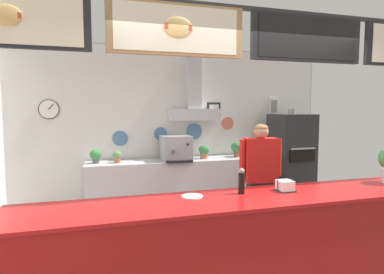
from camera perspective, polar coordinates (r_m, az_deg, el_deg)
name	(u,v)px	position (r m, az deg, el deg)	size (l,w,h in m)	color
back_wall_assembly	(178,124)	(5.67, -2.51, 2.40)	(5.64, 3.03, 2.86)	gray
service_counter	(254,250)	(3.16, 10.91, -19.10)	(4.20, 0.68, 1.01)	maroon
back_prep_counter	(178,186)	(5.61, -2.56, -8.72)	(3.04, 0.55, 0.91)	silver
pizza_oven	(291,161)	(6.11, 17.07, -4.02)	(0.66, 0.70, 1.78)	#232326
shop_worker	(260,178)	(4.50, 11.98, -7.11)	(0.59, 0.27, 1.58)	#232328
espresso_machine	(176,148)	(5.45, -2.89, -1.97)	(0.48, 0.56, 0.42)	#A3A5AD
potted_thyme	(237,148)	(5.88, 7.99, -1.93)	(0.22, 0.22, 0.28)	#9E563D
potted_oregano	(117,156)	(5.33, -13.08, -3.28)	(0.15, 0.15, 0.20)	#9E563D
potted_sage	(96,155)	(5.37, -16.67, -3.09)	(0.19, 0.19, 0.23)	#4C4C51
potted_rosemary	(204,151)	(5.63, 2.12, -2.50)	(0.18, 0.18, 0.24)	#9E563D
condiment_plate	(192,196)	(2.90, 0.03, -10.46)	(0.19, 0.19, 0.01)	white
pepper_grinder	(242,181)	(3.03, 8.77, -7.72)	(0.06, 0.06, 0.24)	black
napkin_holder	(285,186)	(3.23, 16.12, -8.34)	(0.17, 0.16, 0.12)	#262628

